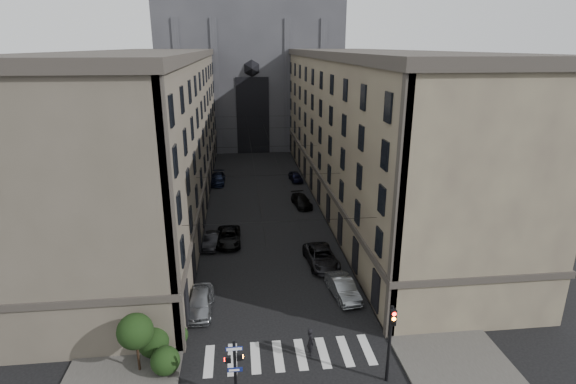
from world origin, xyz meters
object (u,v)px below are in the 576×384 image
object	(u,v)px
car_left_midfar	(229,237)
car_right_near	(343,288)
car_left_far	(218,179)
car_left_near	(200,302)
car_right_midfar	(302,201)
pedestrian	(311,342)
pedestrian_signal_left	(235,366)
car_right_midnear	(321,257)
traffic_light_right	(390,335)
car_left_midnear	(212,240)
car_right_far	(296,177)
gothic_tower	(250,54)

from	to	relation	value
car_left_midfar	car_right_near	distance (m)	14.72
car_left_far	car_right_near	world-z (taller)	car_right_near
car_left_near	car_left_far	distance (m)	33.62
car_right_midfar	pedestrian	size ratio (longest dim) A/B	2.43
car_right_near	pedestrian	size ratio (longest dim) A/B	2.42
pedestrian_signal_left	car_left_far	size ratio (longest dim) A/B	0.78
car_right_midnear	car_right_midfar	xyz separation A→B (m)	(0.43, 16.14, -0.10)
car_left_far	pedestrian_signal_left	bearing A→B (deg)	-84.77
traffic_light_right	pedestrian	distance (m)	5.69
traffic_light_right	car_left_midnear	bearing A→B (deg)	119.05
car_right_near	car_right_far	xyz separation A→B (m)	(0.38, 32.79, -0.09)
pedestrian_signal_left	pedestrian	world-z (taller)	pedestrian_signal_left
car_left_near	car_right_far	bearing A→B (deg)	72.58
gothic_tower	car_left_midnear	bearing A→B (deg)	-96.41
car_left_midfar	car_left_midnear	bearing A→B (deg)	-161.27
car_left_far	car_right_midnear	distance (m)	28.99
gothic_tower	pedestrian	world-z (taller)	gothic_tower
car_right_midnear	car_right_midfar	world-z (taller)	car_right_midnear
pedestrian_signal_left	car_left_midnear	bearing A→B (deg)	96.41
car_left_near	car_left_far	bearing A→B (deg)	91.53
car_left_midfar	car_right_near	size ratio (longest dim) A/B	1.11
gothic_tower	pedestrian_signal_left	world-z (taller)	gothic_tower
car_right_far	car_right_midfar	bearing A→B (deg)	-99.30
car_left_midnear	car_right_near	distance (m)	15.44
car_left_midnear	car_right_midfar	world-z (taller)	car_right_midfar
traffic_light_right	car_left_midfar	size ratio (longest dim) A/B	0.99
pedestrian_signal_left	car_left_midnear	size ratio (longest dim) A/B	0.98
car_left_midfar	pedestrian	distance (m)	19.04
car_left_midfar	car_right_midfar	xyz separation A→B (m)	(9.05, 10.40, -0.04)
pedestrian_signal_left	car_right_far	distance (m)	44.04
pedestrian_signal_left	pedestrian	size ratio (longest dim) A/B	2.06
gothic_tower	car_right_far	xyz separation A→B (m)	(5.51, -30.39, -17.11)
gothic_tower	car_left_midnear	xyz separation A→B (m)	(-5.88, -52.36, -17.13)
gothic_tower	pedestrian	size ratio (longest dim) A/B	29.83
car_left_near	pedestrian	size ratio (longest dim) A/B	2.47
pedestrian_signal_left	traffic_light_right	world-z (taller)	traffic_light_right
pedestrian	car_right_near	bearing A→B (deg)	-41.96
car_right_near	traffic_light_right	bearing A→B (deg)	-94.83
car_left_far	pedestrian	world-z (taller)	pedestrian
gothic_tower	car_right_near	size ratio (longest dim) A/B	12.35
car_right_far	gothic_tower	bearing A→B (deg)	94.43
car_left_midnear	pedestrian_signal_left	bearing A→B (deg)	-76.97
pedestrian	car_left_near	bearing A→B (deg)	39.04
pedestrian	traffic_light_right	bearing A→B (deg)	-138.83
traffic_light_right	car_left_near	xyz separation A→B (m)	(-11.80, 8.91, -2.47)
gothic_tower	car_right_far	bearing A→B (deg)	-79.72
pedestrian_signal_left	traffic_light_right	size ratio (longest dim) A/B	0.77
traffic_light_right	car_right_midfar	size ratio (longest dim) A/B	1.10
gothic_tower	car_left_midnear	world-z (taller)	gothic_tower
traffic_light_right	car_right_midnear	xyz separation A→B (m)	(-1.18, 15.50, -2.51)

